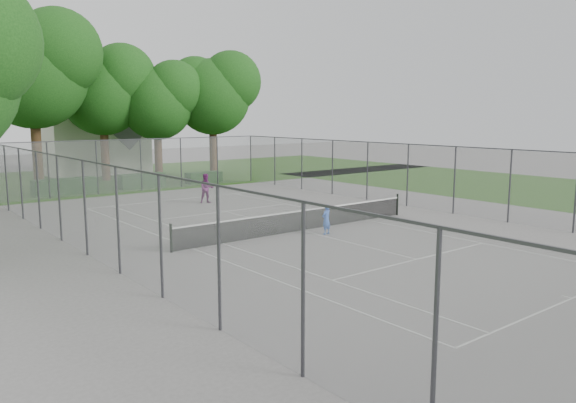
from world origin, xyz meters
TOP-DOWN VIEW (x-y plane):
  - ground at (0.00, 0.00)m, footprint 120.00×120.00m
  - grass_far at (0.00, 26.00)m, footprint 60.00×20.00m
  - grass_right at (22.00, 0.00)m, footprint 16.00×40.00m
  - court_markings at (0.00, 0.00)m, footprint 11.03×23.83m
  - tennis_net at (0.00, 0.00)m, footprint 12.87×0.10m
  - perimeter_fence at (0.00, 0.00)m, footprint 18.08×34.08m
  - tree_far_left at (-4.93, 22.91)m, footprint 8.60×7.85m
  - tree_far_midleft at (0.46, 24.45)m, footprint 7.33×6.69m
  - tree_far_midright at (4.07, 22.62)m, footprint 6.51×5.94m
  - tree_far_right at (8.73, 21.90)m, footprint 7.18×6.56m
  - hedge_left at (-4.56, 18.66)m, footprint 3.99×1.20m
  - hedge_mid at (0.65, 18.43)m, footprint 3.19×0.91m
  - hedge_right at (5.55, 18.28)m, footprint 2.74×1.00m
  - house at (1.63, 30.73)m, footprint 8.26×6.40m
  - girl_player at (0.37, -1.20)m, footprint 0.53×0.40m
  - woman_player at (0.72, 9.55)m, footprint 1.00×0.88m

SIDE VIEW (x-z plane):
  - ground at x=0.00m, z-range 0.00..0.00m
  - grass_far at x=0.00m, z-range 0.00..0.00m
  - grass_right at x=22.00m, z-range 0.00..0.00m
  - court_markings at x=0.00m, z-range 0.00..0.01m
  - hedge_right at x=5.55m, z-range 0.00..0.82m
  - hedge_left at x=-4.56m, z-range 0.00..1.00m
  - hedge_mid at x=0.65m, z-range 0.00..1.00m
  - tennis_net at x=0.00m, z-range -0.04..1.06m
  - girl_player at x=0.37m, z-range 0.00..1.31m
  - woman_player at x=0.72m, z-range 0.00..1.72m
  - perimeter_fence at x=0.00m, z-range 0.05..3.57m
  - house at x=1.63m, z-range -1.00..9.28m
  - tree_far_midright at x=4.07m, z-range 1.75..11.11m
  - tree_far_right at x=8.73m, z-range 1.93..12.26m
  - tree_far_midleft at x=0.46m, z-range 1.97..12.51m
  - tree_far_left at x=-4.93m, z-range 2.32..14.67m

